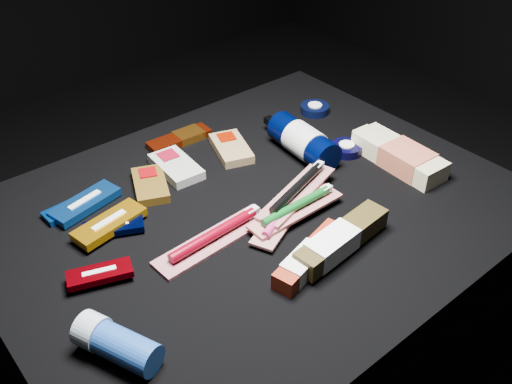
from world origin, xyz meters
TOP-DOWN VIEW (x-y plane):
  - ground at (0.00, 0.00)m, footprint 3.00×3.00m
  - cloth_table at (0.00, 0.00)m, footprint 0.98×0.78m
  - luna_bar_0 at (-0.27, 0.21)m, footprint 0.11×0.05m
  - luna_bar_1 at (-0.25, 0.20)m, footprint 0.14×0.08m
  - luna_bar_2 at (-0.24, 0.10)m, footprint 0.11×0.08m
  - luna_bar_3 at (-0.25, 0.11)m, footprint 0.14×0.07m
  - luna_bar_4 at (-0.32, 0.00)m, footprint 0.11×0.07m
  - clif_bar_0 at (-0.12, 0.18)m, footprint 0.10×0.13m
  - clif_bar_1 at (-0.05, 0.20)m, footprint 0.08×0.13m
  - clif_bar_2 at (0.09, 0.18)m, footprint 0.10×0.14m
  - power_bar at (0.03, 0.29)m, footprint 0.15×0.05m
  - lotion_bottle at (0.20, 0.07)m, footprint 0.08×0.22m
  - cream_tin_upper at (0.35, 0.19)m, footprint 0.07×0.07m
  - cream_tin_lower at (0.28, 0.02)m, footprint 0.07×0.07m
  - bodywash_bottle at (0.33, -0.09)m, footprint 0.08×0.22m
  - deodorant_stick at (-0.37, -0.14)m, footprint 0.10×0.14m
  - toothbrush_pack_0 at (-0.12, -0.04)m, footprint 0.24×0.07m
  - toothbrush_pack_1 at (0.02, -0.07)m, footprint 0.20×0.12m
  - toothbrush_pack_2 at (0.04, -0.08)m, footprint 0.20×0.05m
  - toothbrush_pack_3 at (0.07, -0.05)m, footprint 0.22×0.11m
  - toothpaste_carton_red at (-0.03, -0.19)m, footprint 0.18×0.08m
  - toothpaste_carton_green at (0.03, -0.20)m, footprint 0.21×0.06m

SIDE VIEW (x-z plane):
  - ground at x=0.00m, z-range 0.00..0.00m
  - cloth_table at x=0.00m, z-range 0.00..0.40m
  - luna_bar_0 at x=-0.27m, z-range 0.40..0.41m
  - power_bar at x=0.03m, z-range 0.40..0.42m
  - clif_bar_0 at x=-0.12m, z-range 0.40..0.42m
  - cream_tin_lower at x=0.28m, z-range 0.40..0.42m
  - toothbrush_pack_0 at x=-0.12m, z-range 0.40..0.42m
  - cream_tin_upper at x=0.35m, z-range 0.40..0.42m
  - clif_bar_2 at x=0.09m, z-range 0.40..0.42m
  - clif_bar_1 at x=-0.05m, z-range 0.40..0.42m
  - luna_bar_1 at x=-0.25m, z-range 0.40..0.42m
  - luna_bar_2 at x=-0.24m, z-range 0.40..0.42m
  - toothbrush_pack_1 at x=0.02m, z-range 0.40..0.43m
  - luna_bar_3 at x=-0.25m, z-range 0.41..0.42m
  - luna_bar_4 at x=-0.32m, z-range 0.41..0.42m
  - toothpaste_carton_red at x=-0.03m, z-range 0.40..0.43m
  - bodywash_bottle at x=0.33m, z-range 0.40..0.44m
  - toothbrush_pack_2 at x=0.04m, z-range 0.41..0.43m
  - toothpaste_carton_green at x=0.03m, z-range 0.40..0.45m
  - deodorant_stick at x=-0.37m, z-range 0.40..0.45m
  - toothbrush_pack_3 at x=0.07m, z-range 0.42..0.44m
  - lotion_bottle at x=0.20m, z-range 0.40..0.47m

